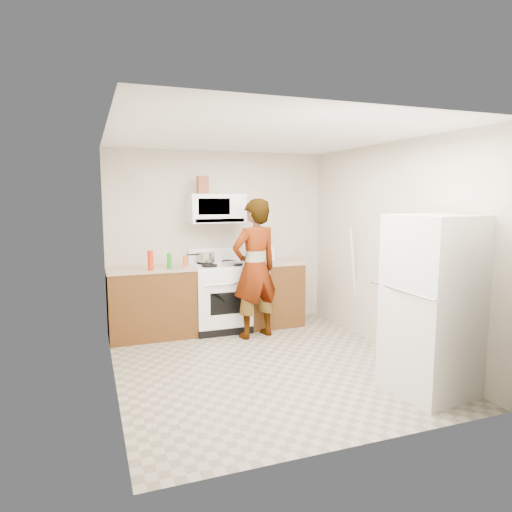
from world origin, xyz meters
name	(u,v)px	position (x,y,z in m)	size (l,w,h in m)	color
floor	(265,365)	(0.00, 0.00, 0.00)	(3.60, 3.60, 0.00)	gray
back_wall	(220,239)	(0.00, 1.79, 1.25)	(3.20, 0.02, 2.50)	beige
right_wall	(388,248)	(1.59, 0.00, 1.25)	(0.02, 3.60, 2.50)	beige
cabinet_left	(152,304)	(-1.04, 1.49, 0.45)	(1.12, 0.62, 0.90)	#593215
counter_left	(151,269)	(-1.04, 1.49, 0.92)	(1.14, 0.64, 0.04)	tan
cabinet_right	(271,294)	(0.68, 1.49, 0.45)	(0.80, 0.62, 0.90)	#593215
counter_right	(271,262)	(0.68, 1.49, 0.92)	(0.82, 0.64, 0.04)	tan
gas_range	(220,296)	(-0.10, 1.48, 0.49)	(0.76, 0.65, 1.13)	white
microwave	(216,208)	(-0.10, 1.61, 1.70)	(0.76, 0.38, 0.40)	white
person	(255,269)	(0.25, 1.01, 0.92)	(0.67, 0.44, 1.84)	tan
fridge	(432,305)	(1.21, -1.20, 0.85)	(0.70, 0.70, 1.70)	white
kettle	(271,254)	(0.71, 1.58, 1.02)	(0.15, 0.15, 0.18)	silver
jug	(203,185)	(-0.31, 1.55, 2.02)	(0.14, 0.14, 0.24)	brown
saucepan	(206,257)	(-0.25, 1.64, 1.02)	(0.24, 0.24, 0.13)	#B7B7BB
tray	(233,263)	(0.05, 1.33, 0.96)	(0.25, 0.16, 0.05)	white
bottle_spray	(151,260)	(-1.07, 1.26, 1.06)	(0.08, 0.08, 0.25)	red
bottle_hot_sauce	(185,261)	(-0.60, 1.42, 1.01)	(0.05, 0.05, 0.15)	#F5461B
bottle_green_cap	(169,261)	(-0.81, 1.37, 1.03)	(0.06, 0.06, 0.20)	#208D19
pot_lid	(175,268)	(-0.76, 1.29, 0.94)	(0.25, 0.25, 0.01)	silver
broom	(354,280)	(1.57, 0.69, 0.74)	(0.03, 0.03, 1.47)	silver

